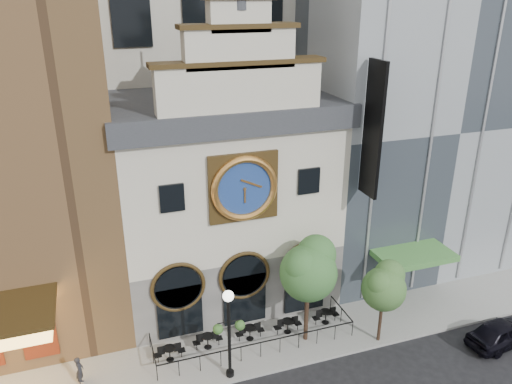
{
  "coord_description": "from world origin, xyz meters",
  "views": [
    {
      "loc": [
        -6.9,
        -18.29,
        17.7
      ],
      "look_at": [
        1.38,
        6.0,
        7.32
      ],
      "focal_mm": 35.0,
      "sensor_mm": 36.0,
      "label": 1
    }
  ],
  "objects_px": {
    "bistro_1": "(208,340)",
    "bistro_4": "(326,316)",
    "car_right": "(503,332)",
    "tree_right": "(384,285)",
    "pedestrian": "(80,371)",
    "bistro_0": "(170,353)",
    "bistro_2": "(250,332)",
    "lamppost": "(229,325)",
    "tree_left": "(309,268)",
    "bistro_3": "(288,325)"
  },
  "relations": [
    {
      "from": "bistro_0",
      "to": "bistro_2",
      "type": "xyz_separation_m",
      "value": [
        4.39,
        0.26,
        0.0
      ]
    },
    {
      "from": "bistro_4",
      "to": "pedestrian",
      "type": "relative_size",
      "value": 1.02
    },
    {
      "from": "bistro_0",
      "to": "tree_left",
      "type": "height_order",
      "value": "tree_left"
    },
    {
      "from": "bistro_1",
      "to": "bistro_4",
      "type": "relative_size",
      "value": 1.0
    },
    {
      "from": "car_right",
      "to": "pedestrian",
      "type": "distance_m",
      "value": 21.85
    },
    {
      "from": "car_right",
      "to": "pedestrian",
      "type": "relative_size",
      "value": 2.75
    },
    {
      "from": "bistro_0",
      "to": "bistro_3",
      "type": "distance_m",
      "value": 6.54
    },
    {
      "from": "bistro_3",
      "to": "car_right",
      "type": "height_order",
      "value": "car_right"
    },
    {
      "from": "pedestrian",
      "to": "car_right",
      "type": "bearing_deg",
      "value": -96.54
    },
    {
      "from": "pedestrian",
      "to": "bistro_4",
      "type": "bearing_deg",
      "value": -83.79
    },
    {
      "from": "pedestrian",
      "to": "bistro_1",
      "type": "bearing_deg",
      "value": -80.76
    },
    {
      "from": "bistro_1",
      "to": "bistro_2",
      "type": "bearing_deg",
      "value": -1.34
    },
    {
      "from": "bistro_0",
      "to": "tree_right",
      "type": "height_order",
      "value": "tree_right"
    },
    {
      "from": "pedestrian",
      "to": "bistro_0",
      "type": "bearing_deg",
      "value": -82.4
    },
    {
      "from": "bistro_3",
      "to": "bistro_4",
      "type": "height_order",
      "value": "same"
    },
    {
      "from": "bistro_2",
      "to": "tree_left",
      "type": "height_order",
      "value": "tree_left"
    },
    {
      "from": "bistro_0",
      "to": "lamppost",
      "type": "bearing_deg",
      "value": -38.3
    },
    {
      "from": "bistro_4",
      "to": "tree_right",
      "type": "bearing_deg",
      "value": -46.91
    },
    {
      "from": "pedestrian",
      "to": "tree_right",
      "type": "bearing_deg",
      "value": -92.42
    },
    {
      "from": "bistro_2",
      "to": "car_right",
      "type": "height_order",
      "value": "car_right"
    },
    {
      "from": "bistro_3",
      "to": "lamppost",
      "type": "height_order",
      "value": "lamppost"
    },
    {
      "from": "bistro_1",
      "to": "tree_left",
      "type": "distance_m",
      "value": 6.61
    },
    {
      "from": "bistro_4",
      "to": "car_right",
      "type": "xyz_separation_m",
      "value": [
        8.25,
        -4.51,
        0.11
      ]
    },
    {
      "from": "bistro_2",
      "to": "bistro_4",
      "type": "relative_size",
      "value": 1.0
    },
    {
      "from": "bistro_0",
      "to": "tree_left",
      "type": "bearing_deg",
      "value": -5.08
    },
    {
      "from": "bistro_3",
      "to": "bistro_2",
      "type": "bearing_deg",
      "value": 176.71
    },
    {
      "from": "bistro_4",
      "to": "tree_left",
      "type": "bearing_deg",
      "value": -151.18
    },
    {
      "from": "car_right",
      "to": "bistro_0",
      "type": "bearing_deg",
      "value": 68.38
    },
    {
      "from": "bistro_4",
      "to": "tree_left",
      "type": "distance_m",
      "value": 4.31
    },
    {
      "from": "bistro_3",
      "to": "tree_right",
      "type": "xyz_separation_m",
      "value": [
        4.46,
        -2.14,
        2.93
      ]
    },
    {
      "from": "car_right",
      "to": "tree_right",
      "type": "relative_size",
      "value": 0.92
    },
    {
      "from": "pedestrian",
      "to": "bistro_3",
      "type": "bearing_deg",
      "value": -83.83
    },
    {
      "from": "bistro_0",
      "to": "bistro_2",
      "type": "distance_m",
      "value": 4.39
    },
    {
      "from": "bistro_1",
      "to": "tree_right",
      "type": "xyz_separation_m",
      "value": [
        8.93,
        -2.32,
        2.93
      ]
    },
    {
      "from": "bistro_2",
      "to": "tree_right",
      "type": "xyz_separation_m",
      "value": [
        6.6,
        -2.26,
        2.93
      ]
    },
    {
      "from": "pedestrian",
      "to": "lamppost",
      "type": "height_order",
      "value": "lamppost"
    },
    {
      "from": "bistro_0",
      "to": "pedestrian",
      "type": "bearing_deg",
      "value": -176.44
    },
    {
      "from": "bistro_3",
      "to": "tree_right",
      "type": "height_order",
      "value": "tree_right"
    },
    {
      "from": "bistro_3",
      "to": "tree_left",
      "type": "relative_size",
      "value": 0.26
    },
    {
      "from": "bistro_1",
      "to": "tree_left",
      "type": "xyz_separation_m",
      "value": [
        5.24,
        -0.96,
        3.91
      ]
    },
    {
      "from": "pedestrian",
      "to": "tree_left",
      "type": "height_order",
      "value": "tree_left"
    },
    {
      "from": "lamppost",
      "to": "bistro_1",
      "type": "bearing_deg",
      "value": 105.38
    },
    {
      "from": "car_right",
      "to": "lamppost",
      "type": "relative_size",
      "value": 0.87
    },
    {
      "from": "bistro_3",
      "to": "pedestrian",
      "type": "distance_m",
      "value": 10.87
    },
    {
      "from": "pedestrian",
      "to": "tree_left",
      "type": "distance_m",
      "value": 12.17
    },
    {
      "from": "bistro_3",
      "to": "car_right",
      "type": "xyz_separation_m",
      "value": [
        10.62,
        -4.42,
        0.11
      ]
    },
    {
      "from": "pedestrian",
      "to": "tree_right",
      "type": "xyz_separation_m",
      "value": [
        15.31,
        -1.73,
        2.62
      ]
    },
    {
      "from": "bistro_0",
      "to": "bistro_2",
      "type": "height_order",
      "value": "same"
    },
    {
      "from": "bistro_3",
      "to": "tree_right",
      "type": "bearing_deg",
      "value": -25.63
    },
    {
      "from": "bistro_2",
      "to": "lamppost",
      "type": "xyz_separation_m",
      "value": [
        -1.78,
        -2.31,
        2.54
      ]
    }
  ]
}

